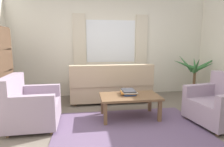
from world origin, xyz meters
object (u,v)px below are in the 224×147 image
couch (111,86)px  armchair_left (30,106)px  coffee_table (130,98)px  potted_plant (195,77)px  book_stack_on_table (128,92)px  armchair_right (220,104)px

couch → armchair_left: couch is taller
armchair_left → coffee_table: (1.75, 0.12, 0.03)m
coffee_table → armchair_left: bearing=-176.0°
armchair_left → potted_plant: potted_plant is taller
coffee_table → book_stack_on_table: 0.13m
couch → coffee_table: (0.21, -1.08, 0.01)m
book_stack_on_table → potted_plant: bearing=28.3°
book_stack_on_table → potted_plant: 2.33m
coffee_table → book_stack_on_table: size_ratio=3.16×
armchair_right → coffee_table: size_ratio=0.88×
coffee_table → book_stack_on_table: book_stack_on_table is taller
armchair_right → coffee_table: armchair_right is taller
armchair_left → book_stack_on_table: 1.76m
armchair_left → coffee_table: size_ratio=0.80×
coffee_table → potted_plant: (2.04, 1.19, 0.14)m
armchair_right → armchair_left: bearing=-105.9°
armchair_left → armchair_right: size_ratio=0.91×
armchair_right → potted_plant: (0.54, 1.67, 0.16)m
book_stack_on_table → armchair_left: bearing=-173.3°
couch → armchair_right: 2.31m
couch → armchair_right: (1.71, -1.56, -0.01)m
armchair_left → book_stack_on_table: bearing=-84.6°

